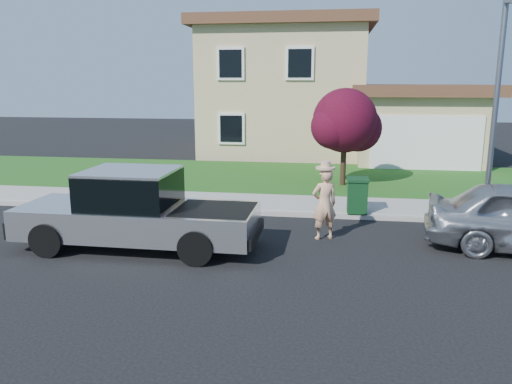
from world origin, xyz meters
TOP-DOWN VIEW (x-y plane):
  - ground at (0.00, 0.00)m, footprint 80.00×80.00m
  - curb at (1.00, 2.90)m, footprint 40.00×0.20m
  - sidewalk at (1.00, 4.00)m, footprint 40.00×2.00m
  - lawn at (1.00, 8.50)m, footprint 40.00×7.00m
  - house at (1.31, 16.38)m, footprint 14.00×11.30m
  - pickup_truck at (-1.82, -0.42)m, footprint 5.60×2.17m
  - woman at (2.42, 0.91)m, footprint 0.76×0.64m
  - ornamental_tree at (3.03, 7.18)m, footprint 2.53×2.28m
  - trash_bin at (3.31, 3.10)m, footprint 0.61×0.70m
  - street_lamp at (6.43, 1.94)m, footprint 0.30×0.74m

SIDE VIEW (x-z plane):
  - ground at x=0.00m, z-range 0.00..0.00m
  - lawn at x=1.00m, z-range 0.00..0.10m
  - curb at x=1.00m, z-range 0.00..0.12m
  - sidewalk at x=1.00m, z-range 0.00..0.15m
  - trash_bin at x=3.31m, z-range 0.16..1.14m
  - pickup_truck at x=-1.82m, z-range -0.06..1.77m
  - woman at x=2.42m, z-range -0.05..1.88m
  - ornamental_tree at x=3.03m, z-range 0.58..4.06m
  - house at x=1.31m, z-range -0.26..6.59m
  - street_lamp at x=6.43m, z-range 0.40..6.10m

